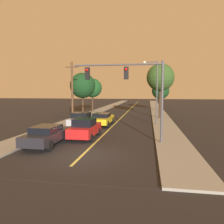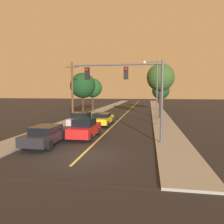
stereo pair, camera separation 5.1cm
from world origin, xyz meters
name	(u,v)px [view 1 (the left image)]	position (x,y,z in m)	size (l,w,h in m)	color
ground_plane	(82,155)	(0.00, 0.00, 0.00)	(200.00, 200.00, 0.00)	black
road_surface	(131,109)	(0.00, 36.00, 0.01)	(8.83, 80.00, 0.01)	black
sidewalk_left	(106,108)	(-5.67, 36.00, 0.06)	(2.50, 80.00, 0.12)	gray
sidewalk_right	(157,109)	(5.67, 36.00, 0.06)	(2.50, 80.00, 0.12)	gray
car_near_lane_front	(85,128)	(-1.24, 4.75, 0.81)	(1.89, 4.30, 1.64)	red
car_near_lane_second	(102,119)	(-1.24, 11.44, 0.76)	(2.03, 4.98, 1.40)	gold
car_outer_lane_front	(47,135)	(-3.18, 1.97, 0.75)	(1.96, 4.76, 1.42)	black
car_outer_lane_second	(81,120)	(-3.18, 9.99, 0.79)	(2.09, 4.03, 1.58)	#A5A8B2
traffic_signal_mast	(131,83)	(2.60, 3.68, 4.41)	(6.57, 0.42, 5.88)	#47474C
streetlamp_right	(154,84)	(4.39, 12.38, 4.64)	(1.66, 0.36, 7.06)	#47474C
utility_pole_left	(72,91)	(-5.02, 12.37, 3.84)	(1.60, 0.24, 7.12)	#513823
tree_left_near	(92,88)	(-6.23, 26.47, 4.43)	(3.45, 3.45, 6.05)	#3D2B1C
tree_left_far	(83,86)	(-5.52, 18.18, 4.64)	(3.64, 3.64, 6.36)	#3D2B1C
tree_right_near	(160,78)	(5.45, 18.94, 5.73)	(3.82, 3.82, 7.54)	#3D2B1C
tree_right_far	(161,91)	(6.24, 32.73, 3.96)	(3.45, 3.45, 5.58)	#3D2B1C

